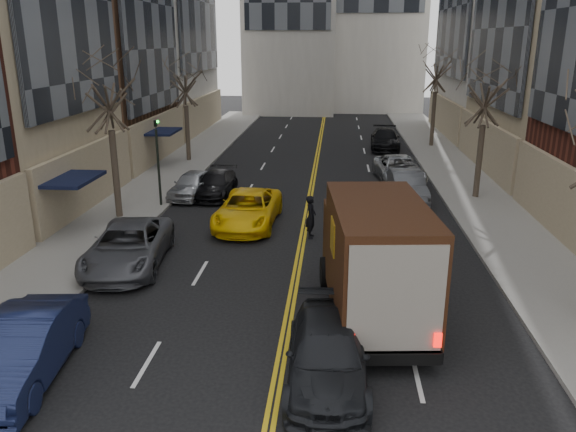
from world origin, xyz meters
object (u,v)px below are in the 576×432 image
Objects in this scene: ups_truck at (374,259)px; pedestrian at (311,217)px; observer_sedan at (327,354)px; taxi at (248,209)px.

ups_truck is 7.42m from pedestrian.
observer_sedan is 12.50m from taxi.
pedestrian is (2.93, -1.41, 0.15)m from taxi.
observer_sedan is 2.69× the size of pedestrian.
taxi is (-5.12, 8.43, -1.12)m from ups_truck.
ups_truck is at bearing -162.56° from pedestrian.
pedestrian reaches higher than taxi.
ups_truck reaches higher than observer_sedan.
ups_truck is at bearing 68.46° from observer_sedan.
ups_truck is 1.43× the size of observer_sedan.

